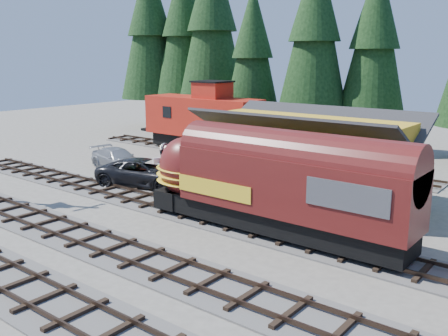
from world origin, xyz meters
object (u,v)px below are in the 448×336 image
Objects in this scene: caboose at (203,120)px; locomotive at (265,187)px; depot at (306,149)px; pickup_truck_a at (145,173)px; pickup_truck_b at (118,159)px.

locomotive is at bearing -41.38° from caboose.
pickup_truck_a is (-9.56, -3.96, -2.08)m from depot.
locomotive reaches higher than pickup_truck_a.
depot is at bearing 102.74° from locomotive.
pickup_truck_b is (-0.42, -9.38, -2.07)m from caboose.
locomotive is at bearing -122.14° from pickup_truck_a.
pickup_truck_a is at bearing -102.09° from pickup_truck_b.
pickup_truck_a is 1.19× the size of pickup_truck_b.
locomotive is 2.22× the size of pickup_truck_a.
pickup_truck_b is (-14.84, -1.88, -2.19)m from depot.
locomotive is at bearing -96.43° from pickup_truck_b.
depot reaches higher than pickup_truck_a.
caboose is at bearing 152.53° from depot.
locomotive reaches higher than pickup_truck_b.
depot is at bearing -27.47° from caboose.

